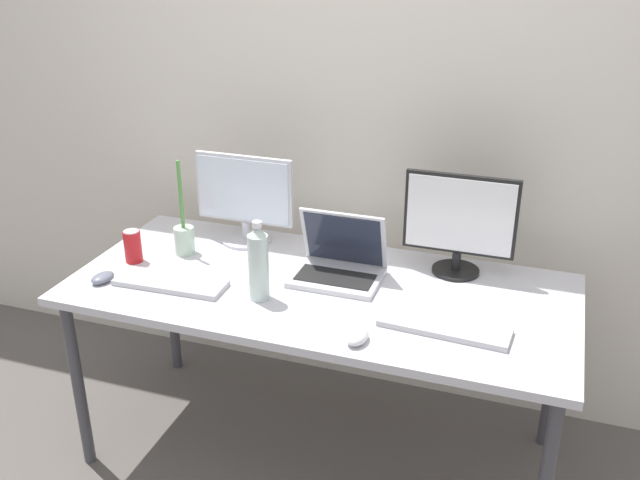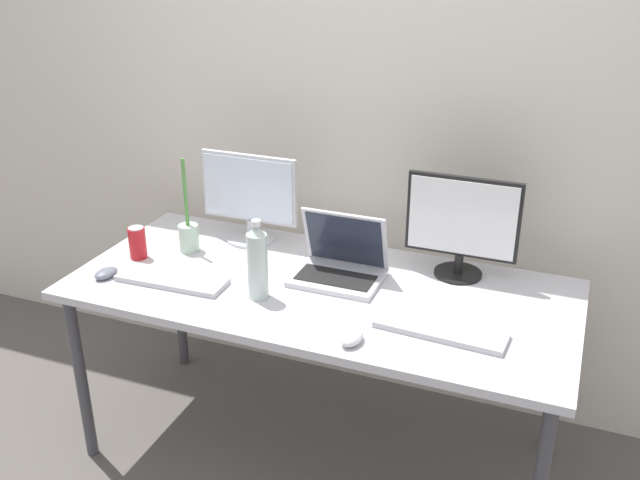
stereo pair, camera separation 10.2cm
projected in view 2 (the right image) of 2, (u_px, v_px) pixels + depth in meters
ground_plane at (320, 451)px, 2.83m from camera, size 16.00×16.00×0.00m
wall_back at (375, 95)px, 2.80m from camera, size 7.00×0.08×2.60m
work_desk at (320, 300)px, 2.55m from camera, size 1.78×0.80×0.74m
monitor_left at (249, 196)px, 2.83m from camera, size 0.41×0.20×0.36m
monitor_center at (462, 224)px, 2.53m from camera, size 0.40×0.17×0.38m
laptop_silver at (340, 263)px, 2.57m from camera, size 0.32×0.24×0.25m
keyboard_main at (172, 280)px, 2.55m from camera, size 0.41×0.14×0.02m
keyboard_aux at (441, 330)px, 2.24m from camera, size 0.42×0.16×0.02m
mouse_by_keyboard at (106, 273)px, 2.59m from camera, size 0.08×0.11×0.03m
mouse_by_laptop at (352, 337)px, 2.18m from camera, size 0.07×0.11×0.04m
water_bottle at (257, 262)px, 2.41m from camera, size 0.07×0.07×0.29m
soda_can_near_keyboard at (137, 243)px, 2.72m from camera, size 0.07×0.07×0.13m
bamboo_vase at (189, 235)px, 2.78m from camera, size 0.08×0.08×0.38m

